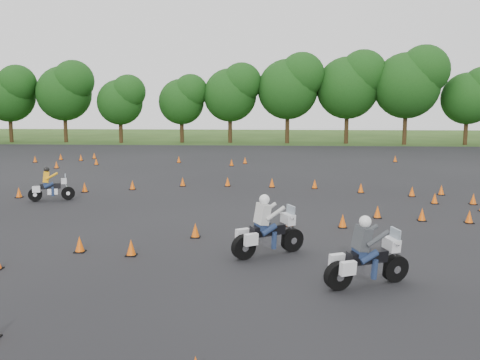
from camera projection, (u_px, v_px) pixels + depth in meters
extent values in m
plane|color=#2D5119|center=(232.00, 233.00, 17.83)|extent=(140.00, 140.00, 0.00)
plane|color=black|center=(243.00, 200.00, 23.75)|extent=(62.00, 62.00, 0.00)
cone|color=#FA5E0A|center=(422.00, 215.00, 19.55)|extent=(0.26, 0.26, 0.45)
cone|color=#FA5E0A|center=(94.00, 156.00, 41.50)|extent=(0.26, 0.26, 0.45)
cone|color=#FA5E0A|center=(315.00, 184.00, 26.95)|extent=(0.26, 0.26, 0.45)
cone|color=#FA5E0A|center=(473.00, 199.00, 22.72)|extent=(0.26, 0.26, 0.45)
cone|color=#FA5E0A|center=(81.00, 158.00, 39.97)|extent=(0.26, 0.26, 0.45)
cone|color=#FA5E0A|center=(441.00, 190.00, 25.08)|extent=(0.26, 0.26, 0.45)
cone|color=#FA5E0A|center=(61.00, 157.00, 40.57)|extent=(0.26, 0.26, 0.45)
cone|color=#FA5E0A|center=(245.00, 160.00, 38.10)|extent=(0.26, 0.26, 0.45)
cone|color=#FA5E0A|center=(179.00, 160.00, 38.66)|extent=(0.26, 0.26, 0.45)
cone|color=#FA5E0A|center=(435.00, 199.00, 22.89)|extent=(0.26, 0.26, 0.45)
cone|color=#FA5E0A|center=(289.00, 220.00, 18.67)|extent=(0.26, 0.26, 0.45)
cone|color=#FA5E0A|center=(343.00, 221.00, 18.49)|extent=(0.26, 0.26, 0.45)
cone|color=#FA5E0A|center=(232.00, 163.00, 36.66)|extent=(0.26, 0.26, 0.45)
cone|color=#FA5E0A|center=(272.00, 183.00, 27.35)|extent=(0.26, 0.26, 0.45)
cone|color=#FA5E0A|center=(228.00, 182.00, 27.71)|extent=(0.26, 0.26, 0.45)
cone|color=#FA5E0A|center=(377.00, 212.00, 20.03)|extent=(0.26, 0.26, 0.45)
cone|color=#FA5E0A|center=(255.00, 235.00, 16.52)|extent=(0.26, 0.26, 0.45)
cone|color=#FA5E0A|center=(80.00, 245.00, 15.45)|extent=(0.26, 0.26, 0.45)
cone|color=#FA5E0A|center=(96.00, 162.00, 37.28)|extent=(0.26, 0.26, 0.45)
cone|color=#FA5E0A|center=(412.00, 192.00, 24.67)|extent=(0.26, 0.26, 0.45)
cone|color=#FA5E0A|center=(195.00, 231.00, 17.12)|extent=(0.26, 0.26, 0.45)
cone|color=#FA5E0A|center=(361.00, 188.00, 25.67)|extent=(0.26, 0.26, 0.45)
cone|color=#FA5E0A|center=(469.00, 217.00, 19.18)|extent=(0.26, 0.26, 0.45)
cone|color=#FA5E0A|center=(85.00, 188.00, 25.88)|extent=(0.26, 0.26, 0.45)
cone|color=#FA5E0A|center=(183.00, 182.00, 27.71)|extent=(0.26, 0.26, 0.45)
cone|color=#FA5E0A|center=(35.00, 159.00, 38.86)|extent=(0.26, 0.26, 0.45)
cone|color=#FA5E0A|center=(56.00, 165.00, 35.31)|extent=(0.26, 0.26, 0.45)
cone|color=#FA5E0A|center=(395.00, 159.00, 39.10)|extent=(0.26, 0.26, 0.45)
cone|color=#FA5E0A|center=(131.00, 248.00, 15.08)|extent=(0.26, 0.26, 0.45)
cone|color=#FA5E0A|center=(132.00, 185.00, 26.62)|extent=(0.26, 0.26, 0.45)
cone|color=#FA5E0A|center=(19.00, 193.00, 24.37)|extent=(0.26, 0.26, 0.45)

